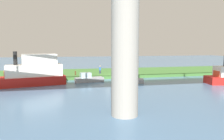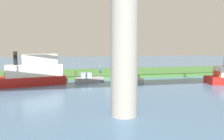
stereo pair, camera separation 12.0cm
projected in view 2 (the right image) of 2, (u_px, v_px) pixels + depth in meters
The scene contains 8 objects.
ground_plane at pixel (112, 79), 34.37m from camera, with size 160.00×160.00×0.00m, color #4C7093.
grassy_bank at pixel (106, 73), 40.18m from camera, with size 80.00×12.00×0.50m, color #427533.
bridge_pylon at pixel (124, 43), 15.51m from camera, with size 2.01×2.01×10.86m, color #9E998E.
person_on_bank at pixel (100, 70), 37.16m from camera, with size 0.48×0.48×1.39m.
mooring_post at pixel (76, 73), 35.00m from camera, with size 0.20×0.20×0.71m, color brown.
pontoon_yellow at pixel (33, 73), 28.76m from camera, with size 9.37×4.76×4.57m.
motorboat_red at pixel (88, 79), 31.33m from camera, with size 4.34×2.11×1.39m.
riverboat_paddlewheel at pixel (129, 80), 30.46m from camera, with size 4.07×2.22×1.28m.
Camera 2 is at (7.20, 33.24, 5.17)m, focal length 34.04 mm.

